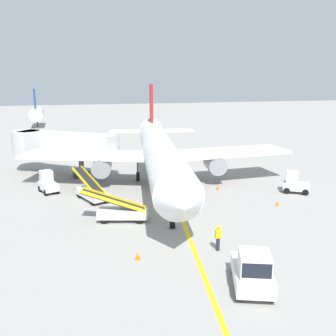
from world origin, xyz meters
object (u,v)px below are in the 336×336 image
object	(u,v)px
baggage_tug_by_cargo_door	(48,183)
safety_cone_nose_right	(277,203)
airliner	(159,152)
baggage_tug_near_wing	(295,183)
ground_crew_marshaller	(218,237)
ground_crew_wing_walker	(196,192)
belt_loader_aft_hold	(91,191)
safety_cone_wingtip_left	(138,256)
pushback_tug	(253,271)
belt_loader_forward_hold	(121,211)
jet_bridge	(57,144)
safety_cone_nose_left	(218,188)

from	to	relation	value
baggage_tug_by_cargo_door	safety_cone_nose_right	world-z (taller)	baggage_tug_by_cargo_door
airliner	baggage_tug_near_wing	world-z (taller)	airliner
ground_crew_marshaller	ground_crew_wing_walker	size ratio (longest dim) A/B	1.00
baggage_tug_by_cargo_door	airliner	bearing A→B (deg)	-0.57
airliner	belt_loader_aft_hold	bearing A→B (deg)	-154.72
airliner	ground_crew_wing_walker	xyz separation A→B (m)	(1.56, -6.73, -2.51)
safety_cone_nose_right	safety_cone_wingtip_left	bearing A→B (deg)	-154.88
pushback_tug	safety_cone_nose_right	size ratio (longest dim) A/B	9.19
pushback_tug	belt_loader_aft_hold	world-z (taller)	belt_loader_aft_hold
baggage_tug_near_wing	belt_loader_forward_hold	xyz separation A→B (m)	(-17.14, -2.61, -0.15)
belt_loader_aft_hold	airliner	bearing A→B (deg)	25.28
airliner	jet_bridge	size ratio (longest dim) A/B	3.02
pushback_tug	ground_crew_marshaller	size ratio (longest dim) A/B	2.38
airliner	pushback_tug	distance (m)	20.93
pushback_tug	safety_cone_wingtip_left	bearing A→B (deg)	136.18
baggage_tug_by_cargo_door	safety_cone_wingtip_left	distance (m)	16.99
pushback_tug	safety_cone_wingtip_left	distance (m)	7.00
belt_loader_forward_hold	ground_crew_wing_walker	distance (m)	7.55
jet_bridge	ground_crew_wing_walker	xyz separation A→B (m)	(11.64, -13.95, -2.63)
ground_crew_wing_walker	safety_cone_nose_left	bearing A→B (deg)	41.33
airliner	baggage_tug_near_wing	xyz separation A→B (m)	(11.61, -6.71, -2.49)
airliner	safety_cone_nose_right	distance (m)	12.87
jet_bridge	safety_cone_nose_left	distance (m)	18.90
baggage_tug_near_wing	ground_crew_marshaller	world-z (taller)	baggage_tug_near_wing
baggage_tug_near_wing	safety_cone_nose_left	xyz separation A→B (m)	(-6.65, 2.97, -0.71)
baggage_tug_near_wing	safety_cone_wingtip_left	bearing A→B (deg)	-151.80
safety_cone_nose_left	safety_cone_wingtip_left	xyz separation A→B (m)	(-10.61, -12.22, 0.00)
ground_crew_wing_walker	ground_crew_marshaller	bearing A→B (deg)	-102.39
airliner	ground_crew_wing_walker	bearing A→B (deg)	-76.93
ground_crew_marshaller	safety_cone_nose_left	distance (m)	13.60
belt_loader_forward_hold	belt_loader_aft_hold	size ratio (longest dim) A/B	1.01
jet_bridge	safety_cone_nose_left	size ratio (longest dim) A/B	26.45
belt_loader_aft_hold	jet_bridge	bearing A→B (deg)	104.76
ground_crew_wing_walker	jet_bridge	bearing A→B (deg)	129.83
belt_loader_forward_hold	ground_crew_wing_walker	world-z (taller)	belt_loader_forward_hold
belt_loader_aft_hold	safety_cone_nose_left	size ratio (longest dim) A/B	11.64
baggage_tug_near_wing	ground_crew_wing_walker	world-z (taller)	baggage_tug_near_wing
airliner	ground_crew_wing_walker	distance (m)	7.35
belt_loader_aft_hold	ground_crew_wing_walker	distance (m)	9.43
safety_cone_nose_left	safety_cone_nose_right	xyz separation A→B (m)	(3.01, -5.84, 0.00)
baggage_tug_by_cargo_door	safety_cone_nose_left	size ratio (longest dim) A/B	6.14
safety_cone_nose_left	jet_bridge	bearing A→B (deg)	143.92
baggage_tug_near_wing	belt_loader_forward_hold	world-z (taller)	belt_loader_forward_hold
ground_crew_marshaller	ground_crew_wing_walker	distance (m)	9.66
pushback_tug	ground_crew_wing_walker	bearing A→B (deg)	81.14
pushback_tug	baggage_tug_by_cargo_door	xyz separation A→B (m)	(-10.47, 20.89, -0.07)
ground_crew_marshaller	safety_cone_nose_left	world-z (taller)	ground_crew_marshaller
belt_loader_aft_hold	safety_cone_nose_right	world-z (taller)	belt_loader_aft_hold
jet_bridge	safety_cone_wingtip_left	distance (m)	23.83
baggage_tug_near_wing	ground_crew_wing_walker	xyz separation A→B (m)	(-10.05, -0.02, -0.02)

